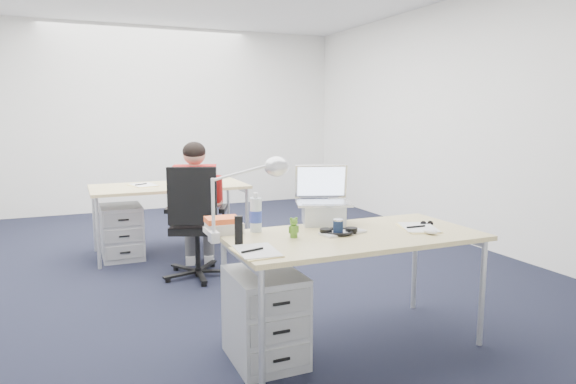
{
  "coord_description": "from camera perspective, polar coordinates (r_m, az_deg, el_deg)",
  "views": [
    {
      "loc": [
        -1.17,
        -4.65,
        1.48
      ],
      "look_at": [
        0.46,
        -0.85,
        0.85
      ],
      "focal_mm": 32.0,
      "sensor_mm": 36.0,
      "label": 1
    }
  ],
  "objects": [
    {
      "name": "drawer_pedestal_far",
      "position": [
        5.59,
        -17.98,
        -4.21
      ],
      "size": [
        0.4,
        0.5,
        0.55
      ],
      "primitive_type": "cube",
      "color": "#AAADB0",
      "rests_on": "ground"
    },
    {
      "name": "floor",
      "position": [
        5.02,
        -8.7,
        -8.58
      ],
      "size": [
        7.0,
        7.0,
        0.0
      ],
      "primitive_type": "plane",
      "color": "black",
      "rests_on": "ground"
    },
    {
      "name": "book_stack",
      "position": [
        3.3,
        -7.2,
        -3.68
      ],
      "size": [
        0.25,
        0.21,
        0.1
      ],
      "primitive_type": "cube",
      "rotation": [
        0.0,
        0.0,
        0.19
      ],
      "color": "silver",
      "rests_on": "desk_near"
    },
    {
      "name": "sunglasses",
      "position": [
        3.63,
        15.16,
        -3.42
      ],
      "size": [
        0.1,
        0.06,
        0.02
      ],
      "primitive_type": null,
      "rotation": [
        0.0,
        0.0,
        -0.27
      ],
      "color": "black",
      "rests_on": "desk_near"
    },
    {
      "name": "cordless_phone",
      "position": [
        2.99,
        -5.5,
        -4.27
      ],
      "size": [
        0.05,
        0.04,
        0.17
      ],
      "primitive_type": "cube",
      "rotation": [
        0.0,
        0.0,
        -0.2
      ],
      "color": "black",
      "rests_on": "desk_near"
    },
    {
      "name": "dark_laptop",
      "position": [
        5.42,
        -10.51,
        1.73
      ],
      "size": [
        0.35,
        0.35,
        0.22
      ],
      "primitive_type": null,
      "rotation": [
        0.0,
        0.0,
        -0.2
      ],
      "color": "black",
      "rests_on": "desk_far"
    },
    {
      "name": "wireless_keyboard",
      "position": [
        3.28,
        6.11,
        -4.48
      ],
      "size": [
        0.32,
        0.17,
        0.01
      ],
      "primitive_type": "cube",
      "rotation": [
        0.0,
        0.0,
        0.16
      ],
      "color": "white",
      "rests_on": "desk_near"
    },
    {
      "name": "seated_person",
      "position": [
        4.86,
        -10.1,
        -1.71
      ],
      "size": [
        0.5,
        0.73,
        1.23
      ],
      "rotation": [
        0.0,
        0.0,
        -0.29
      ],
      "color": "red",
      "rests_on": "ground"
    },
    {
      "name": "papers_right",
      "position": [
        3.51,
        14.28,
        -3.89
      ],
      "size": [
        0.3,
        0.35,
        0.01
      ],
      "primitive_type": "cube",
      "rotation": [
        0.0,
        0.0,
        -0.33
      ],
      "color": "#FFE693",
      "rests_on": "desk_near"
    },
    {
      "name": "papers_left",
      "position": [
        2.83,
        -3.59,
        -6.64
      ],
      "size": [
        0.22,
        0.31,
        0.01
      ],
      "primitive_type": "cube",
      "rotation": [
        0.0,
        0.0,
        -0.02
      ],
      "color": "#FFE693",
      "rests_on": "desk_near"
    },
    {
      "name": "desk_far",
      "position": [
        5.61,
        -13.06,
        0.27
      ],
      "size": [
        1.6,
        0.8,
        0.73
      ],
      "color": "#CFB977",
      "rests_on": "ground"
    },
    {
      "name": "bear_figurine",
      "position": [
        3.15,
        0.64,
        -3.94
      ],
      "size": [
        0.08,
        0.06,
        0.13
      ],
      "primitive_type": null,
      "rotation": [
        0.0,
        0.0,
        0.2
      ],
      "color": "#39771F",
      "rests_on": "desk_near"
    },
    {
      "name": "drawer_pedestal_near",
      "position": [
        3.18,
        -2.58,
        -13.66
      ],
      "size": [
        0.4,
        0.5,
        0.55
      ],
      "primitive_type": "cube",
      "color": "#AAADB0",
      "rests_on": "ground"
    },
    {
      "name": "desk_near",
      "position": [
        3.29,
        7.27,
        -5.43
      ],
      "size": [
        1.6,
        0.8,
        0.73
      ],
      "color": "#CFB977",
      "rests_on": "ground"
    },
    {
      "name": "silver_laptop",
      "position": [
        3.53,
        3.98,
        -0.41
      ],
      "size": [
        0.45,
        0.4,
        0.39
      ],
      "primitive_type": null,
      "rotation": [
        0.0,
        0.0,
        -0.35
      ],
      "color": "silver",
      "rests_on": "desk_near"
    },
    {
      "name": "far_papers",
      "position": [
        5.63,
        -15.81,
        0.72
      ],
      "size": [
        0.29,
        0.36,
        0.01
      ],
      "primitive_type": "cube",
      "rotation": [
        0.0,
        0.0,
        0.25
      ],
      "color": "white",
      "rests_on": "desk_far"
    },
    {
      "name": "headphones",
      "position": [
        3.27,
        5.65,
        -4.31
      ],
      "size": [
        0.28,
        0.24,
        0.04
      ],
      "primitive_type": null,
      "rotation": [
        0.0,
        0.0,
        -0.23
      ],
      "color": "black",
      "rests_on": "desk_near"
    },
    {
      "name": "desk_lamp",
      "position": [
        3.07,
        -5.54,
        -0.61
      ],
      "size": [
        0.48,
        0.3,
        0.52
      ],
      "primitive_type": null,
      "rotation": [
        0.0,
        0.0,
        0.31
      ],
      "color": "silver",
      "rests_on": "desk_near"
    },
    {
      "name": "room",
      "position": [
        4.8,
        -9.17,
        11.34
      ],
      "size": [
        6.02,
        7.02,
        2.8
      ],
      "color": "white",
      "rests_on": "ground"
    },
    {
      "name": "computer_mouse",
      "position": [
        3.37,
        15.54,
        -4.24
      ],
      "size": [
        0.08,
        0.11,
        0.04
      ],
      "primitive_type": "ellipsoid",
      "rotation": [
        0.0,
        0.0,
        0.25
      ],
      "color": "white",
      "rests_on": "desk_near"
    },
    {
      "name": "office_chair",
      "position": [
        4.76,
        -10.07,
        -5.93
      ],
      "size": [
        0.85,
        0.85,
        1.03
      ],
      "rotation": [
        0.0,
        0.0,
        -0.39
      ],
      "color": "black",
      "rests_on": "ground"
    },
    {
      "name": "can_koozie",
      "position": [
        3.23,
        5.59,
        -3.91
      ],
      "size": [
        0.07,
        0.07,
        0.1
      ],
      "primitive_type": "cylinder",
      "rotation": [
        0.0,
        0.0,
        -0.05
      ],
      "color": "#142240",
      "rests_on": "desk_near"
    },
    {
      "name": "water_bottle",
      "position": [
        3.3,
        -3.61,
        -2.27
      ],
      "size": [
        0.09,
        0.09,
        0.25
      ],
      "primitive_type": "cylinder",
      "rotation": [
        0.0,
        0.0,
        -0.16
      ],
      "color": "silver",
      "rests_on": "desk_near"
    },
    {
      "name": "far_cup",
      "position": [
        5.84,
        -10.3,
        1.67
      ],
      "size": [
        0.08,
        0.08,
        0.1
      ],
      "primitive_type": "cylinder",
      "rotation": [
        0.0,
        0.0,
        0.16
      ],
      "color": "white",
      "rests_on": "desk_far"
    }
  ]
}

